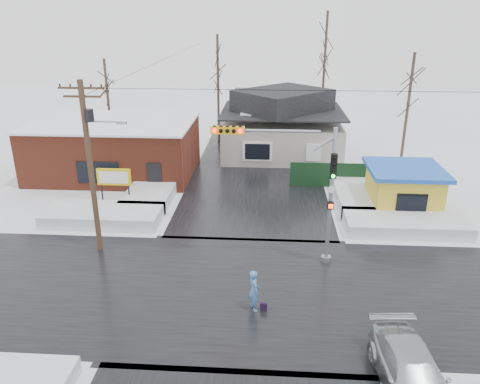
# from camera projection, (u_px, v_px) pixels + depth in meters

# --- Properties ---
(ground) EXTENTS (120.00, 120.00, 0.00)m
(ground) POSITION_uv_depth(u_px,v_px,m) (245.00, 291.00, 21.45)
(ground) COLOR white
(ground) RESTS_ON ground
(road_ns) EXTENTS (10.00, 120.00, 0.02)m
(road_ns) POSITION_uv_depth(u_px,v_px,m) (245.00, 291.00, 21.45)
(road_ns) COLOR black
(road_ns) RESTS_ON ground
(road_ew) EXTENTS (120.00, 10.00, 0.02)m
(road_ew) POSITION_uv_depth(u_px,v_px,m) (245.00, 291.00, 21.45)
(road_ew) COLOR black
(road_ew) RESTS_ON ground
(snowbank_nw) EXTENTS (7.00, 3.00, 0.80)m
(snowbank_nw) POSITION_uv_depth(u_px,v_px,m) (103.00, 215.00, 28.37)
(snowbank_nw) COLOR white
(snowbank_nw) RESTS_ON ground
(snowbank_ne) EXTENTS (7.00, 3.00, 0.80)m
(snowbank_ne) POSITION_uv_depth(u_px,v_px,m) (405.00, 224.00, 27.26)
(snowbank_ne) COLOR white
(snowbank_ne) RESTS_ON ground
(snowbank_nside_w) EXTENTS (3.00, 8.00, 0.80)m
(snowbank_nside_w) POSITION_uv_depth(u_px,v_px,m) (155.00, 187.00, 32.89)
(snowbank_nside_w) COLOR white
(snowbank_nside_w) RESTS_ON ground
(snowbank_nside_e) EXTENTS (3.00, 8.00, 0.80)m
(snowbank_nside_e) POSITION_uv_depth(u_px,v_px,m) (356.00, 192.00, 32.03)
(snowbank_nside_e) COLOR white
(snowbank_nside_e) RESTS_ON ground
(traffic_signal) EXTENTS (6.05, 0.68, 7.00)m
(traffic_signal) POSITION_uv_depth(u_px,v_px,m) (299.00, 178.00, 22.41)
(traffic_signal) COLOR gray
(traffic_signal) RESTS_ON ground
(utility_pole) EXTENTS (3.15, 0.44, 9.00)m
(utility_pole) POSITION_uv_depth(u_px,v_px,m) (91.00, 159.00, 23.33)
(utility_pole) COLOR #382619
(utility_pole) RESTS_ON ground
(brick_building) EXTENTS (12.20, 8.20, 4.12)m
(brick_building) POSITION_uv_depth(u_px,v_px,m) (115.00, 148.00, 36.24)
(brick_building) COLOR brown
(brick_building) RESTS_ON ground
(marquee_sign) EXTENTS (2.20, 0.21, 2.55)m
(marquee_sign) POSITION_uv_depth(u_px,v_px,m) (114.00, 178.00, 30.13)
(marquee_sign) COLOR black
(marquee_sign) RESTS_ON ground
(house) EXTENTS (10.40, 8.40, 5.76)m
(house) POSITION_uv_depth(u_px,v_px,m) (282.00, 125.00, 40.82)
(house) COLOR #B1AB9F
(house) RESTS_ON ground
(kiosk) EXTENTS (4.60, 4.60, 2.88)m
(kiosk) POSITION_uv_depth(u_px,v_px,m) (403.00, 189.00, 29.63)
(kiosk) COLOR gold
(kiosk) RESTS_ON ground
(fence) EXTENTS (8.00, 0.12, 1.80)m
(fence) POSITION_uv_depth(u_px,v_px,m) (345.00, 175.00, 33.74)
(fence) COLOR black
(fence) RESTS_ON ground
(tree_far_left) EXTENTS (3.00, 3.00, 10.00)m
(tree_far_left) POSITION_uv_depth(u_px,v_px,m) (218.00, 57.00, 42.97)
(tree_far_left) COLOR #332821
(tree_far_left) RESTS_ON ground
(tree_far_mid) EXTENTS (3.00, 3.00, 12.00)m
(tree_far_mid) POSITION_uv_depth(u_px,v_px,m) (326.00, 38.00, 43.64)
(tree_far_mid) COLOR #332821
(tree_far_mid) RESTS_ON ground
(tree_far_right) EXTENTS (3.00, 3.00, 9.00)m
(tree_far_right) POSITION_uv_depth(u_px,v_px,m) (412.00, 76.00, 36.71)
(tree_far_right) COLOR #332821
(tree_far_right) RESTS_ON ground
(tree_far_west) EXTENTS (3.00, 3.00, 8.00)m
(tree_far_west) POSITION_uv_depth(u_px,v_px,m) (106.00, 77.00, 42.31)
(tree_far_west) COLOR #332821
(tree_far_west) RESTS_ON ground
(pedestrian) EXTENTS (0.65, 0.80, 1.88)m
(pedestrian) POSITION_uv_depth(u_px,v_px,m) (254.00, 291.00, 19.81)
(pedestrian) COLOR #4273BA
(pedestrian) RESTS_ON ground
(car) EXTENTS (2.43, 5.14, 1.45)m
(car) POSITION_uv_depth(u_px,v_px,m) (413.00, 375.00, 15.51)
(car) COLOR #AEB2B6
(car) RESTS_ON ground
(shopping_bag) EXTENTS (0.30, 0.17, 0.35)m
(shopping_bag) POSITION_uv_depth(u_px,v_px,m) (264.00, 307.00, 20.00)
(shopping_bag) COLOR black
(shopping_bag) RESTS_ON ground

